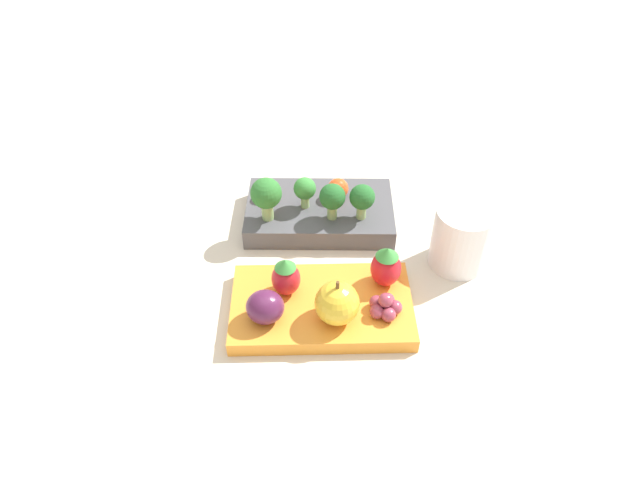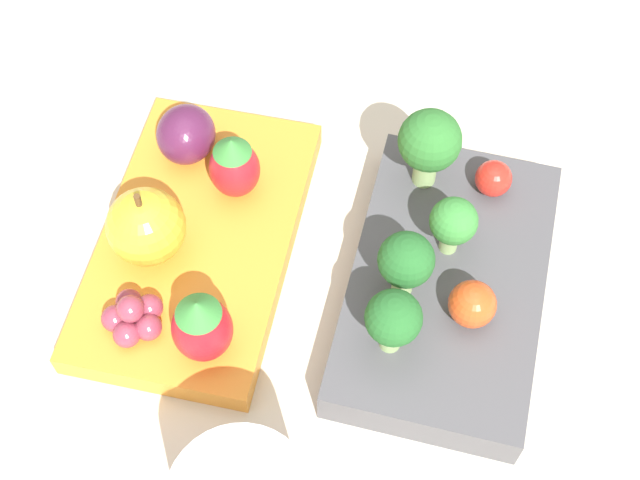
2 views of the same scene
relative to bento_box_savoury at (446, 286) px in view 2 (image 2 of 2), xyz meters
name	(u,v)px [view 2 (image 2 of 2)]	position (x,y,z in m)	size (l,w,h in m)	color
ground_plane	(319,278)	(0.01, -0.08, -0.01)	(4.00, 4.00, 0.00)	beige
bento_box_savoury	(446,286)	(0.00, 0.00, 0.00)	(0.19, 0.12, 0.03)	#4C4C51
bento_box_fruit	(199,239)	(0.01, -0.16, 0.00)	(0.21, 0.13, 0.02)	orange
broccoli_floret_0	(393,319)	(0.05, -0.02, 0.04)	(0.03, 0.03, 0.05)	#93B770
broccoli_floret_1	(406,261)	(0.02, -0.02, 0.05)	(0.03, 0.03, 0.05)	#93B770
broccoli_floret_2	(453,223)	(-0.02, 0.00, 0.04)	(0.03, 0.03, 0.04)	#93B770
broccoli_floret_3	(430,143)	(-0.06, -0.03, 0.05)	(0.04, 0.04, 0.06)	#93B770
cherry_tomato_0	(472,304)	(0.02, 0.02, 0.03)	(0.03, 0.03, 0.03)	#DB4C1E
cherry_tomato_1	(493,178)	(-0.07, 0.01, 0.03)	(0.02, 0.02, 0.02)	red
apple	(146,227)	(0.02, -0.18, 0.03)	(0.05, 0.05, 0.06)	gold
strawberry_0	(202,326)	(0.08, -0.12, 0.03)	(0.03, 0.03, 0.05)	red
strawberry_1	(234,166)	(-0.03, -0.14, 0.03)	(0.03, 0.03, 0.05)	red
plum	(186,134)	(-0.05, -0.18, 0.02)	(0.04, 0.04, 0.04)	#511E42
grape_cluster	(133,316)	(0.08, -0.17, 0.01)	(0.04, 0.04, 0.03)	#93384C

